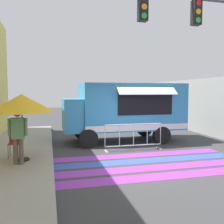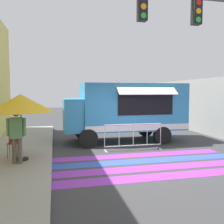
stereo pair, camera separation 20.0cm
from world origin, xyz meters
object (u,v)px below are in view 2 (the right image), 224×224
Objects in this scene: traffic_signal_pole at (198,33)px; barricade_front at (133,137)px; food_truck at (123,108)px; vendor_person at (16,133)px; folding_chair at (15,140)px; patio_umbrella at (21,103)px.

traffic_signal_pole is 2.72× the size of barricade_front.
barricade_front is at bearing -92.52° from food_truck.
traffic_signal_pole reaches higher than vendor_person.
folding_chair is at bearing 84.51° from vendor_person.
barricade_front is (3.91, 1.18, -1.39)m from patio_umbrella.
patio_umbrella is 1.35m from folding_chair.
vendor_person is at bearing -103.32° from patio_umbrella.
folding_chair is (-6.43, -0.01, -3.69)m from traffic_signal_pole.
barricade_front is (4.00, 1.55, -0.55)m from vendor_person.
vendor_person reaches higher than barricade_front.
patio_umbrella is at bearing -174.68° from traffic_signal_pole.
barricade_front is (-0.08, -1.78, -1.00)m from food_truck.
traffic_signal_pole is at bearing -8.25° from folding_chair.
food_truck reaches higher than barricade_front.
food_truck is 6.11× the size of folding_chair.
vendor_person reaches higher than folding_chair.
barricade_front is at bearing 164.92° from traffic_signal_pole.
traffic_signal_pole reaches higher than patio_umbrella.
folding_chair is at bearing -179.93° from traffic_signal_pole.
food_truck reaches higher than vendor_person.
food_truck is 5.28m from vendor_person.
patio_umbrella is (-3.99, -2.96, 0.38)m from food_truck.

